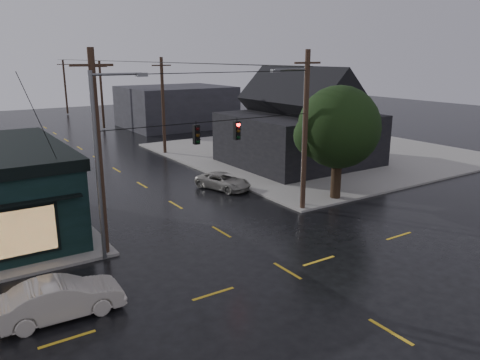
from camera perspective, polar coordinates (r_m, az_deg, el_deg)
ground_plane at (r=22.45m, az=5.77°, el=-10.96°), size 160.00×160.00×0.00m
sidewalk_ne at (r=49.40m, az=9.31°, el=3.41°), size 28.00×28.00×0.15m
ne_building at (r=43.21m, az=7.30°, el=7.76°), size 12.60×11.60×8.75m
corner_tree at (r=32.43m, az=11.96°, el=6.28°), size 5.61×5.61×7.76m
utility_pole_nw at (r=24.98m, az=-15.95°, el=-8.71°), size 2.00×0.32×10.15m
utility_pole_ne at (r=30.96m, az=7.60°, el=-3.61°), size 2.00×0.32×10.15m
utility_pole_far_a at (r=48.69m, az=-9.11°, el=3.16°), size 2.00×0.32×9.65m
utility_pole_far_b at (r=67.19m, az=-16.22°, el=5.97°), size 2.00×0.32×9.15m
utility_pole_far_c at (r=86.36m, az=-20.25°, el=7.52°), size 2.00×0.32×9.15m
span_signal_assembly at (r=25.93m, az=-2.82°, el=5.87°), size 13.00×0.48×1.23m
streetlight_nw at (r=24.28m, az=-16.12°, el=-9.43°), size 5.40×0.30×9.15m
streetlight_ne at (r=31.77m, az=7.47°, el=-3.12°), size 5.40×0.30×9.15m
bg_building_east at (r=67.47m, az=-7.82°, el=8.86°), size 14.00×12.00×5.60m
sedan_cream at (r=19.70m, az=-20.98°, el=-13.35°), size 4.71×1.80×1.53m
suv_silver at (r=35.23m, az=-2.07°, el=-0.15°), size 3.35×4.84×1.23m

